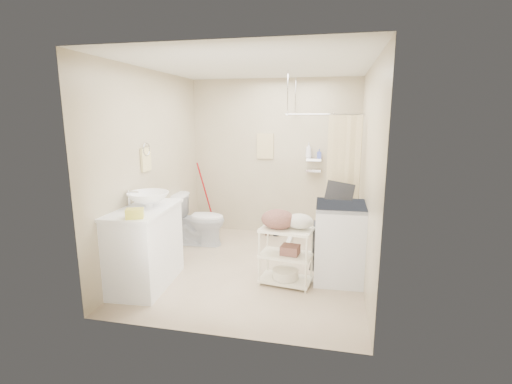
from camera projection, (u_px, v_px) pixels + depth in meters
floor at (254, 268)px, 4.98m from camera, size 3.20×3.20×0.00m
ceiling at (253, 65)px, 4.45m from camera, size 2.80×3.20×0.04m
wall_back at (274, 158)px, 6.25m from camera, size 2.80×0.04×2.60m
wall_front at (213, 200)px, 3.19m from camera, size 2.80×0.04×2.60m
wall_left at (153, 169)px, 5.01m from camera, size 0.04×3.20×2.60m
wall_right at (368, 176)px, 4.43m from camera, size 0.04×3.20×2.60m
vanity at (145, 247)px, 4.41m from camera, size 0.67×1.12×0.95m
sink at (148, 199)px, 4.39m from camera, size 0.52×0.52×0.17m
counter_basket at (135, 213)px, 3.89m from camera, size 0.22×0.20×0.10m
floor_basket at (144, 287)px, 4.26m from camera, size 0.28×0.22×0.15m
toilet at (199, 219)px, 5.82m from camera, size 0.83×0.51×0.81m
mop at (205, 196)px, 6.55m from camera, size 0.15×0.15×1.20m
potted_plant_a at (267, 225)px, 6.28m from camera, size 0.23×0.22×0.36m
potted_plant_b at (277, 226)px, 6.25m from camera, size 0.24×0.23×0.34m
hanging_towel at (265, 146)px, 6.22m from camera, size 0.28×0.03×0.42m
towel_ring at (146, 158)px, 4.78m from camera, size 0.04×0.22×0.34m
tp_holder at (159, 210)px, 5.17m from camera, size 0.08×0.12×0.14m
shower at (323, 180)px, 5.60m from camera, size 1.10×1.10×2.10m
shampoo_bottle_a at (309, 151)px, 6.03m from camera, size 0.11×0.11×0.25m
shampoo_bottle_b at (319, 154)px, 6.00m from camera, size 0.07×0.07×0.15m
washing_machine at (342, 242)px, 4.56m from camera, size 0.68×0.70×0.96m
laundry_rack at (286, 251)px, 4.43m from camera, size 0.65×0.44×0.84m
ironing_board at (332, 228)px, 4.69m from camera, size 0.36×0.13×1.23m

